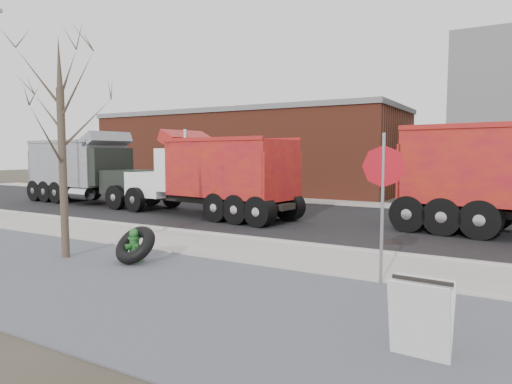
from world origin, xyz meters
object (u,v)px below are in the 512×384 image
Objects in this scene: dump_truck_red_b at (211,173)px; truck_tire at (135,245)px; fire_hydrant at (134,247)px; stop_sign at (383,183)px; dump_truck_grey at (89,168)px; sandwich_board at (421,318)px.

truck_tire is at bearing 120.31° from dump_truck_red_b.
dump_truck_red_b is at bearing 128.64° from fire_hydrant.
dump_truck_grey is (-16.39, 6.92, -0.19)m from stop_sign.
dump_truck_red_b is at bearing 139.80° from sandwich_board.
dump_truck_grey is at bearing 144.38° from truck_tire.
sandwich_board is 0.12× the size of dump_truck_red_b.
sandwich_board is (6.49, -1.78, 0.08)m from truck_tire.
sandwich_board is at bearing 0.41° from fire_hydrant.
dump_truck_grey reaches higher than truck_tire.
truck_tire is 0.13× the size of dump_truck_grey.
stop_sign is 0.37× the size of dump_truck_grey.
fire_hydrant is 7.70m from dump_truck_red_b.
fire_hydrant is 6.88m from sandwich_board.
dump_truck_grey is at bearing 153.87° from sandwich_board.
dump_truck_red_b reaches higher than stop_sign.
dump_truck_red_b is (-9.51, 8.88, 1.20)m from sandwich_board.
fire_hydrant is 5.69m from stop_sign.
dump_truck_red_b is at bearing 160.27° from stop_sign.
truck_tire is at bearing -19.77° from fire_hydrant.
dump_truck_red_b is 8.17m from dump_truck_grey.
stop_sign is at bearing 151.15° from dump_truck_red_b.
fire_hydrant is at bearing 144.01° from truck_tire.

